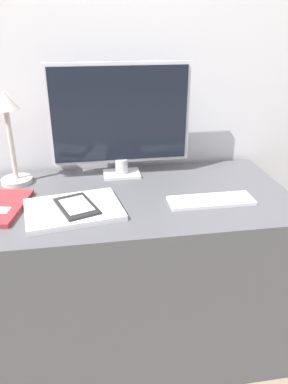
# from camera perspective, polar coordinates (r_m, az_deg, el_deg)

# --- Properties ---
(ground_plane) EXTENTS (10.00, 10.00, 0.00)m
(ground_plane) POSITION_cam_1_polar(r_m,az_deg,el_deg) (1.76, -0.08, -26.17)
(ground_plane) COLOR gray
(wall_back) EXTENTS (3.60, 0.05, 2.40)m
(wall_back) POSITION_cam_1_polar(r_m,az_deg,el_deg) (1.69, -3.39, 19.06)
(wall_back) COLOR silver
(wall_back) RESTS_ON ground_plane
(desk) EXTENTS (1.22, 0.64, 0.74)m
(desk) POSITION_cam_1_polar(r_m,az_deg,el_deg) (1.65, -1.28, -12.30)
(desk) COLOR #4C4C51
(desk) RESTS_ON ground_plane
(monitor) EXTENTS (0.59, 0.11, 0.48)m
(monitor) POSITION_cam_1_polar(r_m,az_deg,el_deg) (1.58, -3.65, 11.12)
(monitor) COLOR silver
(monitor) RESTS_ON desk
(keyboard) EXTENTS (0.32, 0.11, 0.01)m
(keyboard) POSITION_cam_1_polar(r_m,az_deg,el_deg) (1.42, 10.18, -1.27)
(keyboard) COLOR silver
(keyboard) RESTS_ON desk
(laptop) EXTENTS (0.37, 0.30, 0.02)m
(laptop) POSITION_cam_1_polar(r_m,az_deg,el_deg) (1.35, -10.72, -2.63)
(laptop) COLOR silver
(laptop) RESTS_ON desk
(ereader) EXTENTS (0.17, 0.21, 0.01)m
(ereader) POSITION_cam_1_polar(r_m,az_deg,el_deg) (1.34, -10.25, -2.12)
(ereader) COLOR black
(ereader) RESTS_ON laptop
(desk_lamp) EXTENTS (0.13, 0.13, 0.38)m
(desk_lamp) POSITION_cam_1_polar(r_m,az_deg,el_deg) (1.59, -19.91, 9.16)
(desk_lamp) COLOR #BCB7AD
(desk_lamp) RESTS_ON desk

